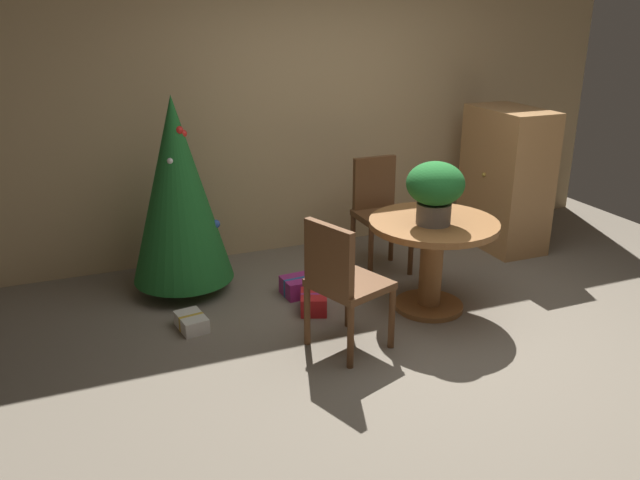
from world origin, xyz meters
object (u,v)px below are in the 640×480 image
at_px(round_dining_table, 432,247).
at_px(flower_vase, 435,188).
at_px(gift_box_purple, 300,286).
at_px(gift_box_cream, 192,322).
at_px(wooden_chair_far, 379,207).
at_px(gift_box_red, 314,302).
at_px(holiday_tree, 178,190).
at_px(wooden_cabinet, 506,179).
at_px(wooden_chair_left_near, 342,279).

bearing_deg(round_dining_table, flower_vase, -127.66).
distance_m(gift_box_purple, gift_box_cream, 0.95).
height_order(round_dining_table, gift_box_cream, round_dining_table).
xyz_separation_m(wooden_chair_far, gift_box_red, (-0.83, -0.58, -0.48)).
xyz_separation_m(holiday_tree, gift_box_cream, (-0.09, -0.67, -0.79)).
relative_size(wooden_chair_far, wooden_cabinet, 0.74).
relative_size(wooden_chair_far, holiday_tree, 0.62).
height_order(round_dining_table, gift_box_red, round_dining_table).
xyz_separation_m(gift_box_red, wooden_cabinet, (2.18, 0.65, 0.58)).
bearing_deg(gift_box_red, wooden_cabinet, 16.56).
relative_size(holiday_tree, wooden_cabinet, 1.20).
bearing_deg(flower_vase, gift_box_purple, 139.96).
bearing_deg(holiday_tree, gift_box_purple, -27.01).
xyz_separation_m(wooden_chair_far, wooden_cabinet, (1.35, 0.07, 0.10)).
relative_size(wooden_chair_far, wooden_chair_left_near, 1.07).
bearing_deg(wooden_chair_left_near, gift_box_cream, 142.51).
distance_m(wooden_chair_left_near, holiday_tree, 1.59).
bearing_deg(wooden_cabinet, gift_box_purple, -171.22).
height_order(wooden_chair_left_near, holiday_tree, holiday_tree).
height_order(flower_vase, holiday_tree, holiday_tree).
distance_m(wooden_chair_left_near, gift_box_purple, 1.02).
distance_m(round_dining_table, holiday_tree, 1.98).
bearing_deg(round_dining_table, holiday_tree, 148.32).
bearing_deg(holiday_tree, wooden_chair_far, -5.27).
xyz_separation_m(flower_vase, gift_box_red, (-0.79, 0.35, -0.90)).
bearing_deg(holiday_tree, gift_box_red, -41.67).
distance_m(round_dining_table, wooden_cabinet, 1.65).
height_order(flower_vase, wooden_chair_left_near, flower_vase).
relative_size(gift_box_purple, gift_box_cream, 0.96).
xyz_separation_m(wooden_chair_left_near, holiday_tree, (-0.78, 1.34, 0.32)).
bearing_deg(gift_box_purple, gift_box_red, -90.67).
bearing_deg(flower_vase, gift_box_red, 156.28).
xyz_separation_m(wooden_chair_far, holiday_tree, (-1.66, 0.15, 0.29)).
bearing_deg(round_dining_table, wooden_chair_far, 90.00).
relative_size(wooden_chair_far, gift_box_cream, 3.34).
bearing_deg(wooden_chair_left_near, wooden_cabinet, 29.41).
height_order(flower_vase, gift_box_cream, flower_vase).
bearing_deg(gift_box_purple, holiday_tree, 152.99).
distance_m(flower_vase, gift_box_red, 1.24).
bearing_deg(wooden_chair_far, holiday_tree, 174.73).
bearing_deg(wooden_chair_left_near, gift_box_purple, 87.01).
height_order(flower_vase, wooden_chair_far, flower_vase).
distance_m(wooden_chair_far, holiday_tree, 1.69).
bearing_deg(wooden_chair_left_near, wooden_chair_far, 53.62).
bearing_deg(flower_vase, round_dining_table, 52.34).
relative_size(flower_vase, holiday_tree, 0.29).
bearing_deg(holiday_tree, round_dining_table, -31.68).
xyz_separation_m(round_dining_table, gift_box_cream, (-1.74, 0.35, -0.44)).
relative_size(wooden_chair_far, gift_box_purple, 3.47).
relative_size(gift_box_purple, gift_box_red, 0.87).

